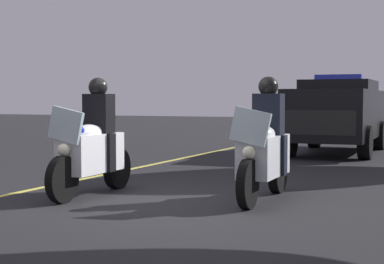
# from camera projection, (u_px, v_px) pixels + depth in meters

# --- Properties ---
(ground_plane) EXTENTS (80.00, 80.00, 0.00)m
(ground_plane) POSITION_uv_depth(u_px,v_px,m) (150.00, 204.00, 8.28)
(ground_plane) COLOR black
(lane_stripe_center) EXTENTS (48.00, 0.12, 0.01)m
(lane_stripe_center) POSITION_uv_depth(u_px,v_px,m) (12.00, 194.00, 9.20)
(lane_stripe_center) COLOR #E0D14C
(lane_stripe_center) RESTS_ON ground
(police_motorcycle_lead_left) EXTENTS (2.14, 0.57, 1.72)m
(police_motorcycle_lead_left) POSITION_uv_depth(u_px,v_px,m) (92.00, 147.00, 9.04)
(police_motorcycle_lead_left) COLOR black
(police_motorcycle_lead_left) RESTS_ON ground
(police_motorcycle_lead_right) EXTENTS (2.14, 0.57, 1.72)m
(police_motorcycle_lead_right) POSITION_uv_depth(u_px,v_px,m) (264.00, 150.00, 8.59)
(police_motorcycle_lead_right) COLOR black
(police_motorcycle_lead_right) RESTS_ON ground
(police_suv) EXTENTS (4.94, 2.16, 2.05)m
(police_suv) POSITION_uv_depth(u_px,v_px,m) (337.00, 112.00, 16.19)
(police_suv) COLOR black
(police_suv) RESTS_ON ground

